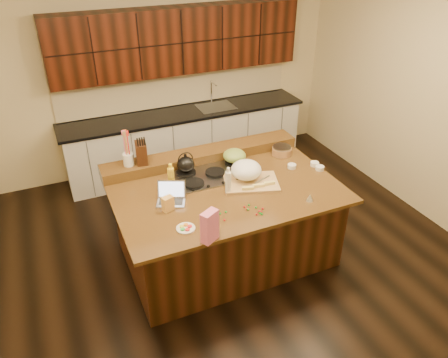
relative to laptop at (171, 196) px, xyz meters
name	(u,v)px	position (x,y,z in m)	size (l,w,h in m)	color
room	(226,152)	(0.61, 0.00, 0.38)	(5.52, 5.02, 2.72)	black
island	(226,222)	(0.61, 0.00, -0.51)	(2.40, 1.60, 0.92)	black
back_ledge	(202,155)	(0.61, 0.70, 0.01)	(2.40, 0.30, 0.12)	black
cooktop	(215,174)	(0.61, 0.30, -0.04)	(0.92, 0.52, 0.05)	gray
back_counter	(184,108)	(0.91, 2.23, 0.01)	(3.70, 0.66, 2.40)	silver
kettle	(186,164)	(0.31, 0.43, 0.08)	(0.20, 0.20, 0.18)	black
green_bowl	(234,156)	(0.91, 0.43, 0.07)	(0.27, 0.27, 0.15)	olive
laptop	(171,196)	(0.00, 0.00, 0.00)	(0.35, 0.32, 0.20)	#B7B7BC
oil_bottle	(171,179)	(0.06, 0.18, 0.08)	(0.07, 0.07, 0.27)	gold
vinegar_bottle	(228,182)	(0.59, -0.10, 0.07)	(0.06, 0.06, 0.25)	silver
wooden_tray	(247,173)	(0.89, 0.04, 0.05)	(0.68, 0.58, 0.23)	tan
ramekin_a	(292,166)	(1.49, 0.09, -0.03)	(0.10, 0.10, 0.04)	white
ramekin_b	(320,168)	(1.76, -0.07, -0.03)	(0.10, 0.10, 0.04)	white
ramekin_c	(315,164)	(1.76, 0.03, -0.03)	(0.10, 0.10, 0.04)	white
strainer_bowl	(282,151)	(1.55, 0.43, -0.01)	(0.24, 0.24, 0.09)	#996B3F
kitchen_timer	(310,197)	(1.30, -0.57, -0.02)	(0.08, 0.08, 0.07)	silver
pink_bag	(210,226)	(0.12, -0.76, 0.10)	(0.16, 0.09, 0.31)	pink
candy_plate	(186,228)	(-0.03, -0.51, -0.05)	(0.18, 0.18, 0.01)	white
package_box	(168,204)	(-0.08, -0.15, 0.02)	(0.11, 0.08, 0.15)	gold
utensil_crock	(128,159)	(-0.26, 0.70, 0.14)	(0.12, 0.12, 0.14)	white
knife_block	(141,153)	(-0.11, 0.70, 0.19)	(0.12, 0.20, 0.24)	black
gumdrop_0	(261,212)	(0.74, -0.56, -0.04)	(0.02, 0.02, 0.02)	red
gumdrop_1	(226,212)	(0.42, -0.42, -0.04)	(0.02, 0.02, 0.02)	#198C26
gumdrop_2	(244,207)	(0.63, -0.42, -0.04)	(0.02, 0.02, 0.02)	red
gumdrop_3	(248,209)	(0.64, -0.47, -0.04)	(0.02, 0.02, 0.02)	#198C26
gumdrop_4	(247,209)	(0.63, -0.46, -0.04)	(0.02, 0.02, 0.02)	red
gumdrop_5	(260,213)	(0.72, -0.57, -0.04)	(0.02, 0.02, 0.02)	#198C26
gumdrop_6	(263,209)	(0.78, -0.52, -0.04)	(0.02, 0.02, 0.02)	red
gumdrop_7	(220,214)	(0.36, -0.43, -0.04)	(0.02, 0.02, 0.02)	#198C26
gumdrop_8	(259,211)	(0.73, -0.55, -0.04)	(0.02, 0.02, 0.02)	red
gumdrop_9	(262,214)	(0.73, -0.60, -0.04)	(0.02, 0.02, 0.02)	#198C26
gumdrop_10	(224,220)	(0.36, -0.54, -0.04)	(0.02, 0.02, 0.02)	red
gumdrop_11	(256,207)	(0.73, -0.47, -0.04)	(0.02, 0.02, 0.02)	#198C26
gumdrop_12	(257,214)	(0.68, -0.58, -0.04)	(0.02, 0.02, 0.02)	red
gumdrop_13	(249,205)	(0.68, -0.41, -0.04)	(0.02, 0.02, 0.02)	#198C26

